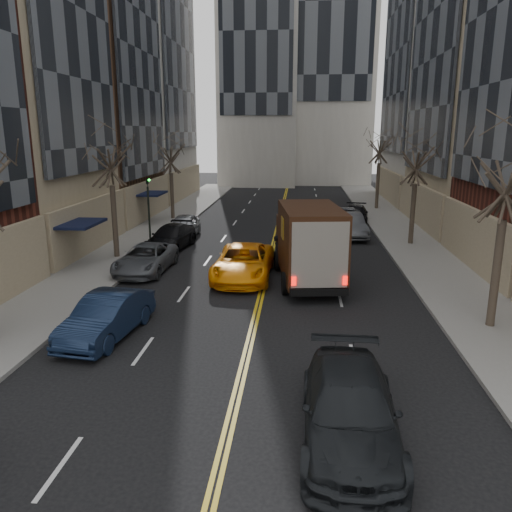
{
  "coord_description": "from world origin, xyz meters",
  "views": [
    {
      "loc": [
        1.63,
        -7.07,
        7.19
      ],
      "look_at": [
        -0.1,
        12.63,
        2.2
      ],
      "focal_mm": 35.0,
      "sensor_mm": 36.0,
      "label": 1
    }
  ],
  "objects_px": {
    "taxi": "(243,262)",
    "pedestrian": "(278,252)",
    "ups_truck": "(308,244)",
    "observer_sedan": "(350,409)"
  },
  "relations": [
    {
      "from": "ups_truck",
      "to": "taxi",
      "type": "distance_m",
      "value": 3.38
    },
    {
      "from": "observer_sedan",
      "to": "taxi",
      "type": "height_order",
      "value": "taxi"
    },
    {
      "from": "ups_truck",
      "to": "taxi",
      "type": "bearing_deg",
      "value": 166.26
    },
    {
      "from": "taxi",
      "to": "ups_truck",
      "type": "bearing_deg",
      "value": -5.47
    },
    {
      "from": "ups_truck",
      "to": "observer_sedan",
      "type": "relative_size",
      "value": 1.29
    },
    {
      "from": "ups_truck",
      "to": "observer_sedan",
      "type": "distance_m",
      "value": 12.83
    },
    {
      "from": "taxi",
      "to": "pedestrian",
      "type": "distance_m",
      "value": 2.54
    },
    {
      "from": "pedestrian",
      "to": "taxi",
      "type": "bearing_deg",
      "value": 145.87
    },
    {
      "from": "taxi",
      "to": "pedestrian",
      "type": "height_order",
      "value": "pedestrian"
    },
    {
      "from": "taxi",
      "to": "pedestrian",
      "type": "relative_size",
      "value": 3.27
    }
  ]
}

